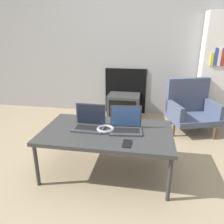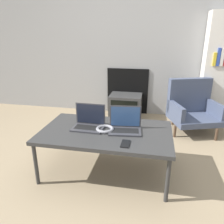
# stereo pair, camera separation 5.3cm
# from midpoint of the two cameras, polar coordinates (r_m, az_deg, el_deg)

# --- Properties ---
(ground_plane) EXTENTS (14.00, 14.00, 0.00)m
(ground_plane) POSITION_cam_midpoint_polar(r_m,az_deg,el_deg) (2.31, -1.45, -16.72)
(ground_plane) COLOR #998466
(wall_back) EXTENTS (7.00, 0.08, 2.60)m
(wall_back) POSITION_cam_midpoint_polar(r_m,az_deg,el_deg) (3.84, 5.29, 18.47)
(wall_back) COLOR #999999
(wall_back) RESTS_ON ground_plane
(table) EXTENTS (1.29, 0.76, 0.47)m
(table) POSITION_cam_midpoint_polar(r_m,az_deg,el_deg) (2.19, -0.84, -5.62)
(table) COLOR #333333
(table) RESTS_ON ground_plane
(laptop_left) EXTENTS (0.32, 0.21, 0.24)m
(laptop_left) POSITION_cam_midpoint_polar(r_m,az_deg,el_deg) (2.23, -5.36, -2.70)
(laptop_left) COLOR #38383D
(laptop_left) RESTS_ON table
(laptop_right) EXTENTS (0.33, 0.24, 0.24)m
(laptop_right) POSITION_cam_midpoint_polar(r_m,az_deg,el_deg) (2.16, 4.15, -3.45)
(laptop_right) COLOR #38383D
(laptop_right) RESTS_ON table
(headphones) EXTENTS (0.18, 0.18, 0.03)m
(headphones) POSITION_cam_midpoint_polar(r_m,az_deg,el_deg) (2.17, -1.16, -4.47)
(headphones) COLOR gray
(headphones) RESTS_ON table
(phone) EXTENTS (0.07, 0.14, 0.01)m
(phone) POSITION_cam_midpoint_polar(r_m,az_deg,el_deg) (1.93, 4.32, -8.26)
(phone) COLOR black
(phone) RESTS_ON table
(tv) EXTENTS (0.53, 0.42, 0.39)m
(tv) POSITION_cam_midpoint_polar(r_m,az_deg,el_deg) (3.78, 3.96, 1.64)
(tv) COLOR #383838
(tv) RESTS_ON ground_plane
(armchair) EXTENTS (0.79, 0.73, 0.76)m
(armchair) POSITION_cam_midpoint_polar(r_m,az_deg,el_deg) (3.43, 20.57, 1.32)
(armchair) COLOR #47516B
(armchair) RESTS_ON ground_plane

